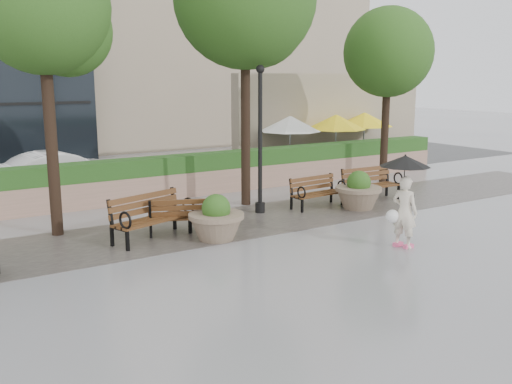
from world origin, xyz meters
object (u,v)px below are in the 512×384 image
bench_1 (152,227)px  planter_left (216,222)px  pedestrian (404,192)px  bench_4 (371,191)px  planter_right (358,194)px  bench_3 (317,199)px  car_right (61,171)px  bench_2 (185,223)px  lamppost (260,149)px

bench_1 → planter_left: 1.55m
pedestrian → bench_4: bearing=-52.8°
planter_right → bench_3: bearing=139.8°
planter_right → car_right: car_right is taller
planter_left → pedestrian: bearing=-39.9°
bench_3 → planter_right: 1.23m
pedestrian → car_right: bearing=7.1°
bench_3 → car_right: car_right is taller
planter_left → pedestrian: (3.34, -2.80, 0.85)m
planter_right → car_right: bearing=132.3°
bench_3 → car_right: 8.89m
bench_3 → bench_2: bearing=-177.6°
planter_left → bench_4: bearing=11.9°
bench_1 → bench_3: bench_1 is taller
bench_2 → bench_3: 4.68m
planter_left → pedestrian: pedestrian is taller
car_right → pedestrian: size_ratio=1.98×
bench_4 → bench_3: bearing=178.1°
bench_1 → car_right: size_ratio=0.52×
planter_left → car_right: 8.30m
car_right → pedestrian: bearing=-164.5°
bench_1 → bench_2: bench_1 is taller
bench_1 → car_right: 7.32m
bench_2 → bench_4: 6.71m
bench_1 → lamppost: lamppost is taller
bench_1 → bench_3: size_ratio=1.23×
bench_3 → pedestrian: pedestrian is taller
bench_2 → bench_3: (4.64, 0.59, -0.01)m
bench_2 → planter_left: 0.97m
bench_4 → lamppost: size_ratio=0.47×
bench_3 → planter_right: bearing=-45.0°
bench_2 → planter_left: planter_left is taller
bench_2 → lamppost: size_ratio=0.45×
planter_right → car_right: size_ratio=0.33×
planter_right → pedestrian: size_ratio=0.64×
bench_2 → planter_left: (0.44, -0.85, 0.16)m
bench_3 → pedestrian: size_ratio=0.84×
planter_right → lamppost: bearing=157.6°
bench_2 → planter_left: size_ratio=1.40×
bench_1 → bench_2: 0.87m
bench_3 → planter_left: (-4.20, -1.44, 0.16)m
car_right → lamppost: bearing=-156.5°
pedestrian → bench_3: bearing=-28.9°
bench_3 → planter_left: size_ratio=1.32×
lamppost → planter_right: bearing=-22.4°
bench_3 → car_right: bearing=126.4°
bench_3 → pedestrian: (-0.86, -4.24, 1.02)m
bench_2 → pedestrian: pedestrian is taller
planter_left → car_right: car_right is taller
bench_3 → planter_right: planter_right is taller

